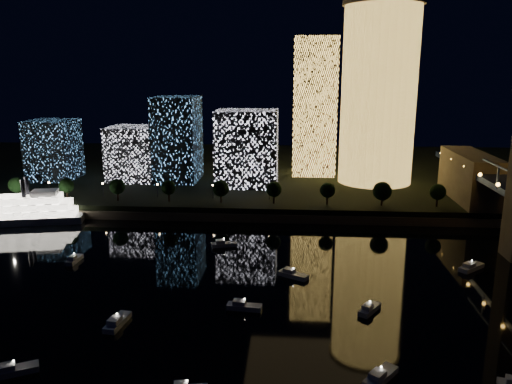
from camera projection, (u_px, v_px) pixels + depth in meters
The scene contains 10 objects.
ground at pixel (306, 337), 102.90m from camera, with size 520.00×520.00×0.00m, color black.
far_bank at pixel (298, 173), 257.39m from camera, with size 420.00×160.00×5.00m, color black.
seawall at pixel (300, 217), 182.02m from camera, with size 420.00×6.00×3.00m, color #6B5E4C.
tower_cylindrical at pixel (379, 94), 215.80m from camera, with size 34.00×34.00×77.18m.
tower_rectangular at pixel (314, 107), 235.76m from camera, with size 20.07×20.07×63.85m, color #FFC151.
midrise_blocks at pixel (167, 147), 222.95m from camera, with size 112.27×30.79×37.60m.
riverboat at pixel (1, 211), 179.45m from camera, with size 56.98×23.12×16.84m.
motorboats at pixel (263, 306), 114.75m from camera, with size 117.69×77.61×2.78m.
esplanade_trees at pixel (229, 189), 187.59m from camera, with size 166.00×6.99×8.99m.
street_lamps at pixel (213, 188), 194.26m from camera, with size 132.70×0.70×5.65m.
Camera 1 is at (-3.60, -93.40, 53.48)m, focal length 35.00 mm.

